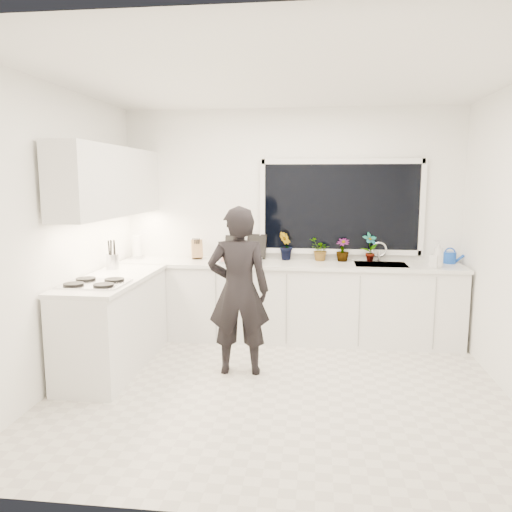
# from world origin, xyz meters

# --- Properties ---
(floor) EXTENTS (4.00, 3.50, 0.02)m
(floor) POSITION_xyz_m (0.00, 0.00, -0.01)
(floor) COLOR beige
(floor) RESTS_ON ground
(wall_back) EXTENTS (4.00, 0.02, 2.70)m
(wall_back) POSITION_xyz_m (0.00, 1.76, 1.35)
(wall_back) COLOR white
(wall_back) RESTS_ON ground
(wall_left) EXTENTS (0.02, 3.50, 2.70)m
(wall_left) POSITION_xyz_m (-2.01, 0.00, 1.35)
(wall_left) COLOR white
(wall_left) RESTS_ON ground
(ceiling) EXTENTS (4.00, 3.50, 0.02)m
(ceiling) POSITION_xyz_m (0.00, 0.00, 2.71)
(ceiling) COLOR white
(ceiling) RESTS_ON wall_back
(window) EXTENTS (1.80, 0.02, 1.00)m
(window) POSITION_xyz_m (0.60, 1.73, 1.55)
(window) COLOR black
(window) RESTS_ON wall_back
(base_cabinets_back) EXTENTS (3.92, 0.58, 0.88)m
(base_cabinets_back) POSITION_xyz_m (0.00, 1.45, 0.44)
(base_cabinets_back) COLOR white
(base_cabinets_back) RESTS_ON floor
(base_cabinets_left) EXTENTS (0.58, 1.60, 0.88)m
(base_cabinets_left) POSITION_xyz_m (-1.67, 0.35, 0.44)
(base_cabinets_left) COLOR white
(base_cabinets_left) RESTS_ON floor
(countertop_back) EXTENTS (3.94, 0.62, 0.04)m
(countertop_back) POSITION_xyz_m (0.00, 1.44, 0.90)
(countertop_back) COLOR silver
(countertop_back) RESTS_ON base_cabinets_back
(countertop_left) EXTENTS (0.62, 1.60, 0.04)m
(countertop_left) POSITION_xyz_m (-1.67, 0.35, 0.90)
(countertop_left) COLOR silver
(countertop_left) RESTS_ON base_cabinets_left
(upper_cabinets) EXTENTS (0.34, 2.10, 0.70)m
(upper_cabinets) POSITION_xyz_m (-1.79, 0.70, 1.85)
(upper_cabinets) COLOR white
(upper_cabinets) RESTS_ON wall_left
(sink) EXTENTS (0.58, 0.42, 0.14)m
(sink) POSITION_xyz_m (1.05, 1.45, 0.87)
(sink) COLOR silver
(sink) RESTS_ON countertop_back
(faucet) EXTENTS (0.03, 0.03, 0.22)m
(faucet) POSITION_xyz_m (1.05, 1.65, 1.03)
(faucet) COLOR silver
(faucet) RESTS_ON countertop_back
(stovetop) EXTENTS (0.56, 0.48, 0.03)m
(stovetop) POSITION_xyz_m (-1.69, -0.00, 0.94)
(stovetop) COLOR black
(stovetop) RESTS_ON countertop_left
(person) EXTENTS (0.63, 0.44, 1.63)m
(person) POSITION_xyz_m (-0.41, 0.36, 0.81)
(person) COLOR black
(person) RESTS_ON floor
(pizza_tray) EXTENTS (0.53, 0.42, 0.03)m
(pizza_tray) POSITION_xyz_m (-0.55, 1.42, 0.94)
(pizza_tray) COLOR silver
(pizza_tray) RESTS_ON countertop_back
(pizza) EXTENTS (0.48, 0.37, 0.01)m
(pizza) POSITION_xyz_m (-0.55, 1.42, 0.95)
(pizza) COLOR red
(pizza) RESTS_ON pizza_tray
(watering_can) EXTENTS (0.17, 0.17, 0.13)m
(watering_can) POSITION_xyz_m (1.84, 1.61, 0.98)
(watering_can) COLOR #1345B6
(watering_can) RESTS_ON countertop_back
(paper_towel_roll) EXTENTS (0.14, 0.14, 0.26)m
(paper_towel_roll) POSITION_xyz_m (-1.85, 1.55, 1.05)
(paper_towel_roll) COLOR silver
(paper_towel_roll) RESTS_ON countertop_back
(knife_block) EXTENTS (0.16, 0.14, 0.22)m
(knife_block) POSITION_xyz_m (-1.12, 1.59, 1.03)
(knife_block) COLOR brown
(knife_block) RESTS_ON countertop_back
(utensil_crock) EXTENTS (0.15, 0.15, 0.16)m
(utensil_crock) POSITION_xyz_m (-1.85, 0.80, 1.00)
(utensil_crock) COLOR #B6B6BA
(utensil_crock) RESTS_ON countertop_left
(picture_frame_large) EXTENTS (0.22, 0.08, 0.28)m
(picture_frame_large) POSITION_xyz_m (-0.69, 1.69, 1.06)
(picture_frame_large) COLOR black
(picture_frame_large) RESTS_ON countertop_back
(picture_frame_small) EXTENTS (0.24, 0.09, 0.30)m
(picture_frame_small) POSITION_xyz_m (-0.40, 1.69, 1.07)
(picture_frame_small) COLOR black
(picture_frame_small) RESTS_ON countertop_back
(herb_plants) EXTENTS (1.17, 0.31, 0.34)m
(herb_plants) POSITION_xyz_m (0.42, 1.61, 1.07)
(herb_plants) COLOR #26662D
(herb_plants) RESTS_ON countertop_back
(soap_bottles) EXTENTS (0.15, 0.13, 0.30)m
(soap_bottles) POSITION_xyz_m (1.63, 1.30, 1.06)
(soap_bottles) COLOR #D8BF66
(soap_bottles) RESTS_ON countertop_back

